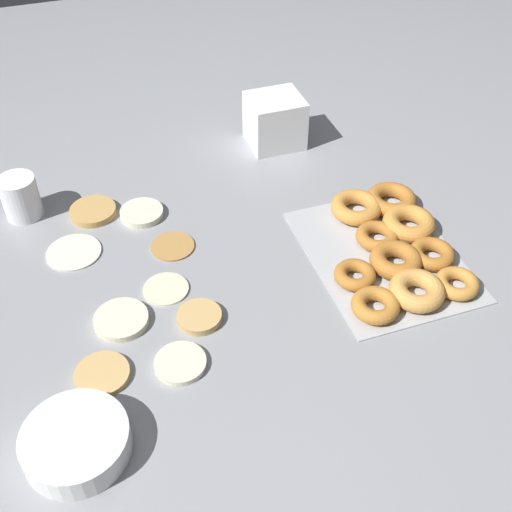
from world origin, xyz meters
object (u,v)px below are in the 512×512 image
pancake_3 (172,246)px  batter_bowl (76,442)px  pancake_4 (93,211)px  pancake_6 (102,374)px  container_stack (275,121)px  pancake_2 (121,320)px  pancake_7 (74,251)px  pancake_5 (142,213)px  pancake_0 (180,363)px  pancake_8 (199,317)px  pancake_1 (166,288)px  paper_cup (20,197)px  donut_tray (393,247)px

pancake_3 → batter_bowl: 0.48m
pancake_3 → pancake_4: pancake_4 is taller
pancake_6 → container_stack: size_ratio=0.73×
pancake_2 → pancake_7: size_ratio=0.90×
pancake_5 → pancake_7: (-0.07, 0.16, -0.00)m
batter_bowl → container_stack: size_ratio=1.28×
pancake_0 → pancake_4: (0.46, 0.08, 0.00)m
pancake_2 → pancake_8: size_ratio=1.21×
pancake_1 → pancake_7: size_ratio=0.79×
pancake_2 → pancake_5: bearing=-18.4°
pancake_4 → paper_cup: 0.15m
pancake_7 → donut_tray: bearing=-109.1°
pancake_7 → donut_tray: size_ratio=0.29×
pancake_2 → pancake_3: 0.22m
pancake_2 → pancake_8: 0.14m
pancake_2 → paper_cup: paper_cup is taller
pancake_2 → paper_cup: (0.38, 0.14, 0.04)m
batter_bowl → paper_cup: 0.62m
pancake_3 → pancake_6: size_ratio=0.96×
pancake_6 → pancake_8: (0.07, -0.19, 0.00)m
batter_bowl → pancake_1: bearing=-34.9°
donut_tray → pancake_5: bearing=57.9°
pancake_4 → batter_bowl: (-0.57, 0.11, 0.02)m
batter_bowl → pancake_7: bearing=-6.2°
pancake_5 → pancake_8: same height
pancake_7 → pancake_0: bearing=-158.5°
pancake_0 → pancake_6: 0.13m
pancake_8 → paper_cup: size_ratio=0.87×
pancake_0 → donut_tray: 0.50m
pancake_2 → pancake_4: size_ratio=1.00×
pancake_7 → pancake_4: bearing=-26.4°
pancake_7 → donut_tray: (-0.21, -0.61, 0.01)m
container_stack → paper_cup: container_stack is taller
pancake_4 → batter_bowl: 0.58m
pancake_0 → pancake_3: bearing=-10.9°
pancake_2 → container_stack: container_stack is taller
pancake_3 → paper_cup: (0.21, 0.28, 0.04)m
pancake_0 → pancake_7: pancake_0 is taller
pancake_8 → pancake_0: bearing=147.1°
pancake_3 → pancake_8: 0.21m
pancake_6 → pancake_8: size_ratio=1.14×
container_stack → pancake_3: bearing=132.0°
pancake_1 → pancake_6: (-0.16, 0.15, 0.00)m
pancake_0 → donut_tray: bearing=-74.1°
pancake_6 → pancake_3: bearing=-33.9°
pancake_6 → container_stack: 0.78m
batter_bowl → container_stack: bearing=-39.2°
container_stack → pancake_6: bearing=138.0°
pancake_5 → paper_cup: bearing=70.1°
pancake_2 → pancake_7: bearing=15.1°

